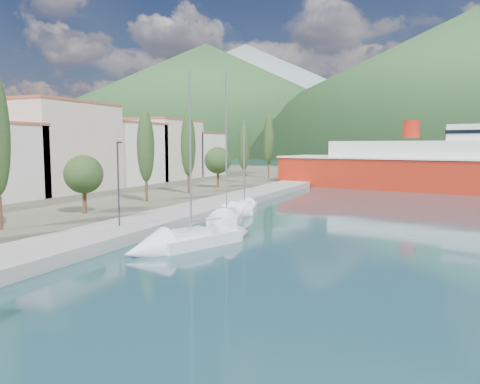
% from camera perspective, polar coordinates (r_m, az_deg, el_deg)
% --- Properties ---
extents(ground, '(1400.00, 1400.00, 0.00)m').
position_cam_1_polar(ground, '(135.13, 17.94, 2.70)').
color(ground, '#1B3E46').
extents(quay, '(5.00, 88.00, 0.80)m').
position_cam_1_polar(quay, '(46.03, -4.45, -2.01)').
color(quay, gray).
rests_on(quay, ground).
extents(land_strip, '(70.00, 148.00, 0.70)m').
position_cam_1_polar(land_strip, '(77.96, -26.35, 0.57)').
color(land_strip, '#565644').
rests_on(land_strip, ground).
extents(town_buildings, '(9.20, 69.20, 11.30)m').
position_cam_1_polar(town_buildings, '(67.70, -17.64, 4.62)').
color(town_buildings, beige).
rests_on(town_buildings, land_strip).
extents(tree_row, '(3.68, 65.69, 11.34)m').
position_cam_1_polar(tree_row, '(54.19, -8.14, 4.94)').
color(tree_row, '#47301E').
rests_on(tree_row, land_strip).
extents(lamp_posts, '(0.15, 43.68, 6.06)m').
position_cam_1_polar(lamp_posts, '(35.70, -13.25, 1.54)').
color(lamp_posts, '#2D2D33').
rests_on(lamp_posts, quay).
extents(sailboat_near, '(5.48, 8.87, 12.26)m').
position_cam_1_polar(sailboat_near, '(29.96, -8.44, -6.43)').
color(sailboat_near, silver).
rests_on(sailboat_near, ground).
extents(sailboat_mid, '(5.28, 9.90, 13.79)m').
position_cam_1_polar(sailboat_mid, '(38.48, -2.02, -3.64)').
color(sailboat_mid, silver).
rests_on(sailboat_mid, ground).
extents(sailboat_far, '(3.88, 7.04, 9.86)m').
position_cam_1_polar(sailboat_far, '(44.79, 0.30, -2.36)').
color(sailboat_far, silver).
rests_on(sailboat_far, ground).
extents(ferry, '(55.53, 21.09, 10.79)m').
position_cam_1_polar(ferry, '(73.59, 25.85, 2.61)').
color(ferry, '#A71F0F').
rests_on(ferry, ground).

